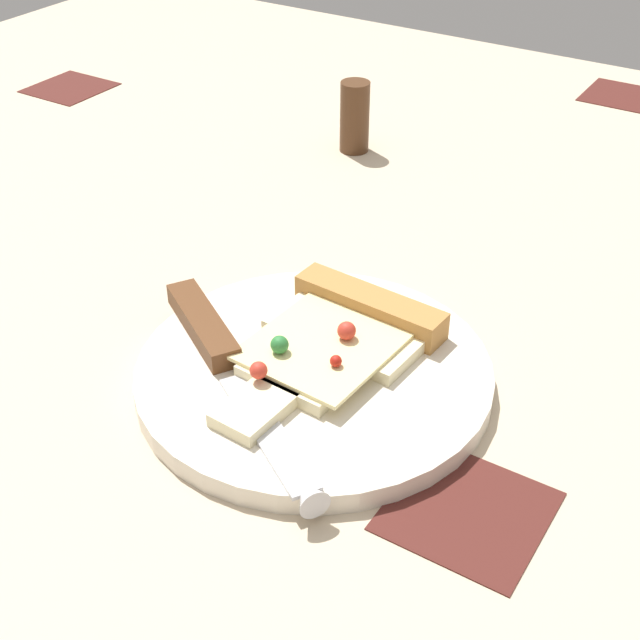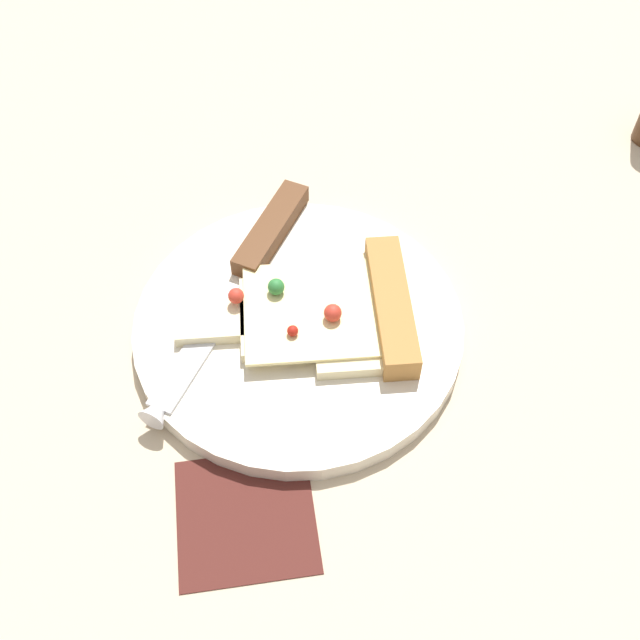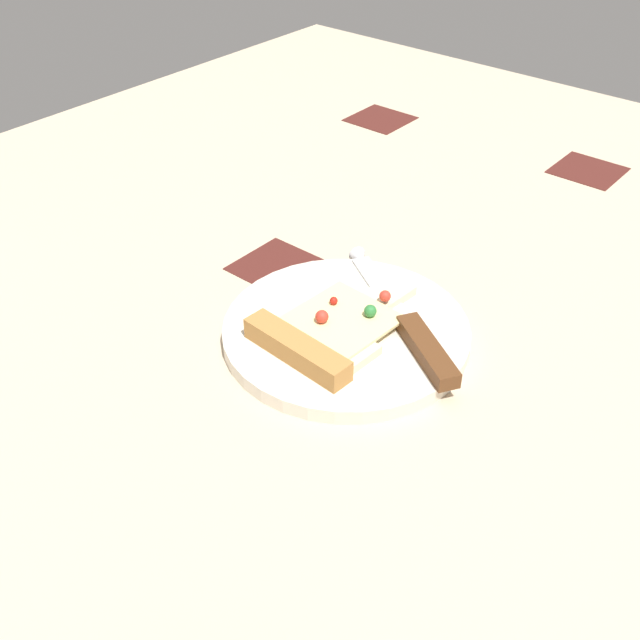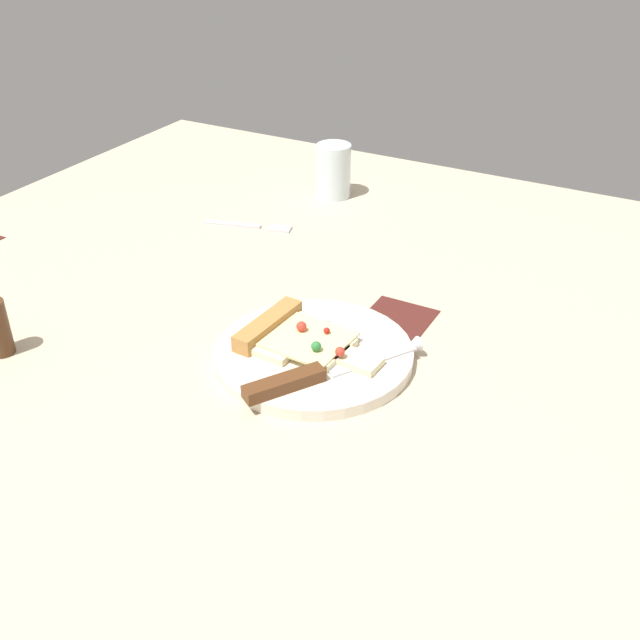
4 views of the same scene
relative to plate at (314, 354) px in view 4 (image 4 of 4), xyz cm
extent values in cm
cube|color=#C6B293|center=(-6.32, -2.58, -2.29)|extent=(159.05, 159.05, 3.00)
cube|color=#4C1E19|center=(14.24, -5.31, -0.89)|extent=(9.00, 9.00, 0.20)
cylinder|color=silver|center=(0.00, 0.00, 0.00)|extent=(24.93, 24.93, 1.57)
cube|color=beige|center=(0.26, 3.99, 1.29)|extent=(11.36, 6.69, 1.00)
cube|color=beige|center=(-0.10, -1.50, 1.29)|extent=(7.54, 6.05, 1.00)
cube|color=beige|center=(-0.42, -6.49, 1.29)|extent=(3.93, 5.42, 1.00)
cube|color=#F2E099|center=(0.06, 1.00, 1.94)|extent=(9.82, 10.57, 0.30)
cube|color=#B27A3D|center=(0.45, 6.99, 1.89)|extent=(12.14, 3.36, 2.20)
sphere|color=red|center=(1.16, 2.43, 2.75)|extent=(1.32, 1.32, 1.32)
sphere|color=red|center=(-1.49, -4.41, 2.68)|extent=(1.20, 1.20, 1.20)
sphere|color=#2D7A38|center=(-1.89, -1.38, 2.72)|extent=(1.27, 1.27, 1.27)
sphere|color=#B21E14|center=(2.16, -0.64, 2.50)|extent=(0.82, 0.82, 0.82)
cube|color=silver|center=(1.27, -7.41, 0.94)|extent=(11.24, 8.05, 0.30)
cone|color=silver|center=(6.36, -10.58, 0.94)|extent=(2.76, 2.76, 2.00)
cube|color=#593319|center=(-8.91, -1.05, 1.59)|extent=(9.65, 7.16, 1.60)
cylinder|color=silver|center=(48.68, 22.90, 4.10)|extent=(6.36, 6.36, 9.78)
cube|color=silver|center=(28.72, 31.95, -0.39)|extent=(3.91, 9.94, 0.80)
cube|color=silver|center=(31.06, 23.78, -0.39)|extent=(3.30, 4.12, 0.80)
camera|label=1|loc=(26.37, -40.94, 38.77)|focal=49.81mm
camera|label=2|loc=(34.63, -3.37, 47.15)|focal=43.19mm
camera|label=3|loc=(-36.37, 47.53, 46.80)|focal=42.23mm
camera|label=4|loc=(-68.99, -38.54, 53.63)|focal=42.71mm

